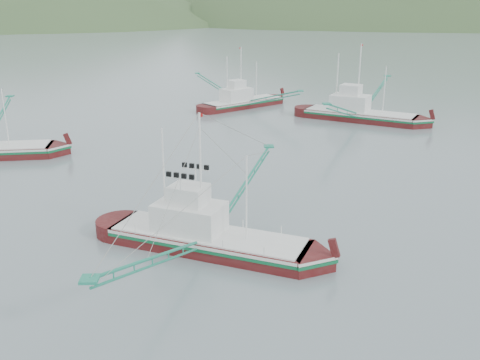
{
  "coord_description": "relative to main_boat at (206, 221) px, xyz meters",
  "views": [
    {
      "loc": [
        -1.4,
        -32.66,
        16.19
      ],
      "look_at": [
        0.0,
        6.0,
        3.2
      ],
      "focal_mm": 40.0,
      "sensor_mm": 36.0,
      "label": 1
    }
  ],
  "objects": [
    {
      "name": "ground",
      "position": [
        2.47,
        -0.73,
        -2.1
      ],
      "size": [
        1200.0,
        1200.0,
        0.0
      ],
      "primitive_type": "plane",
      "color": "slate",
      "rests_on": "ground"
    },
    {
      "name": "ridge_distant",
      "position": [
        32.47,
        559.27,
        -2.1
      ],
      "size": [
        960.0,
        400.0,
        240.0
      ],
      "primitive_type": "ellipsoid",
      "color": "slate",
      "rests_on": "ground"
    },
    {
      "name": "bg_boat_far",
      "position": [
        4.58,
        51.53,
        0.08
      ],
      "size": [
        19.12,
        22.22,
        10.19
      ],
      "rotation": [
        0.0,
        0.0,
        0.65
      ],
      "color": "#450B0C",
      "rests_on": "ground"
    },
    {
      "name": "main_boat",
      "position": [
        0.0,
        0.0,
        0.0
      ],
      "size": [
        14.23,
        23.99,
        10.21
      ],
      "rotation": [
        0.0,
        0.0,
        -0.42
      ],
      "color": "#450B0C",
      "rests_on": "ground"
    },
    {
      "name": "bg_boat_right",
      "position": [
        20.72,
        40.77,
        0.32
      ],
      "size": [
        19.01,
        26.1,
        11.49
      ],
      "rotation": [
        0.0,
        0.0,
        -0.54
      ],
      "color": "#450B0C",
      "rests_on": "ground"
    }
  ]
}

